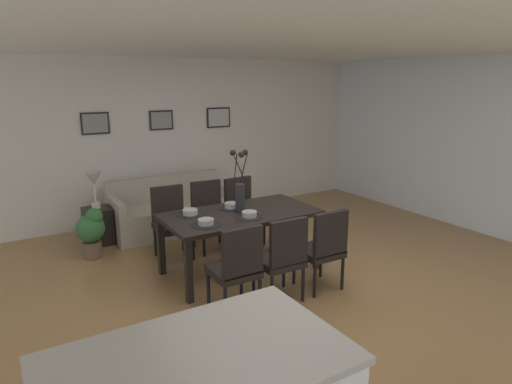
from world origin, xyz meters
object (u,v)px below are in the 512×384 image
(dining_chair_far_left, at_px, (282,255))
(framed_picture_left, at_px, (95,123))
(side_table, at_px, (98,226))
(sofa, at_px, (172,212))
(dining_chair_near_right, at_px, (171,219))
(table_lamp, at_px, (94,182))
(dining_chair_mid_right, at_px, (242,207))
(potted_plant, at_px, (91,231))
(dining_table, at_px, (240,218))
(bowl_near_right, at_px, (190,211))
(bowl_far_right, at_px, (232,205))
(framed_picture_right, at_px, (219,118))
(dining_chair_far_right, at_px, (209,212))
(framed_picture_center, at_px, (161,120))
(centerpiece_vase, at_px, (240,189))
(bowl_near_left, at_px, (206,221))
(bowl_far_left, at_px, (249,214))
(dining_chair_mid_left, at_px, (323,246))
(dining_chair_near_left, at_px, (237,265))

(dining_chair_far_left, height_order, framed_picture_left, framed_picture_left)
(side_table, bearing_deg, sofa, 2.76)
(dining_chair_near_right, height_order, table_lamp, table_lamp)
(dining_chair_mid_right, height_order, framed_picture_left, framed_picture_left)
(dining_chair_near_right, height_order, potted_plant, dining_chair_near_right)
(dining_table, xyz_separation_m, bowl_near_right, (-0.54, 0.21, 0.12))
(bowl_far_right, bearing_deg, dining_chair_far_left, -89.96)
(dining_chair_mid_right, xyz_separation_m, framed_picture_left, (-1.54, 1.71, 1.11))
(bowl_far_right, height_order, side_table, bowl_far_right)
(framed_picture_right, bearing_deg, sofa, -150.01)
(sofa, height_order, framed_picture_left, framed_picture_left)
(dining_table, xyz_separation_m, framed_picture_left, (-1.02, 2.57, 0.96))
(dining_chair_far_right, relative_size, sofa, 0.50)
(framed_picture_left, xyz_separation_m, framed_picture_center, (1.02, 0.00, -0.00))
(dining_table, distance_m, centerpiece_vase, 0.36)
(centerpiece_vase, bearing_deg, dining_chair_mid_right, 59.17)
(bowl_near_right, bearing_deg, framed_picture_center, 77.09)
(bowl_near_left, distance_m, sofa, 2.21)
(dining_chair_near_right, xyz_separation_m, table_lamp, (-0.72, 0.96, 0.38))
(dining_chair_far_right, height_order, framed_picture_center, framed_picture_center)
(dining_chair_near_right, bearing_deg, side_table, 126.87)
(sofa, relative_size, table_lamp, 3.61)
(framed_picture_right, bearing_deg, centerpiece_vase, -111.73)
(dining_chair_far_right, bearing_deg, bowl_far_left, -91.07)
(bowl_far_left, relative_size, framed_picture_left, 0.42)
(dining_chair_mid_left, bearing_deg, potted_plant, 131.09)
(table_lamp, bearing_deg, framed_picture_center, 29.90)
(dining_chair_near_left, height_order, bowl_far_left, dining_chair_near_left)
(dining_chair_near_right, relative_size, framed_picture_left, 2.25)
(dining_chair_far_right, distance_m, bowl_far_left, 1.14)
(framed_picture_right, height_order, potted_plant, framed_picture_right)
(dining_chair_mid_left, xyz_separation_m, framed_picture_center, (-0.53, 3.46, 1.11))
(centerpiece_vase, distance_m, bowl_near_right, 0.63)
(dining_chair_near_right, height_order, bowl_near_right, dining_chair_near_right)
(dining_chair_far_left, relative_size, potted_plant, 1.37)
(bowl_near_right, bearing_deg, dining_chair_mid_right, 31.51)
(framed_picture_right, bearing_deg, bowl_far_left, -110.21)
(framed_picture_center, xyz_separation_m, framed_picture_right, (1.02, -0.00, 0.00))
(dining_chair_near_right, relative_size, table_lamp, 1.80)
(dining_chair_near_right, height_order, centerpiece_vase, centerpiece_vase)
(bowl_near_right, distance_m, sofa, 1.81)
(dining_chair_far_right, bearing_deg, dining_chair_mid_left, -74.24)
(dining_chair_mid_left, height_order, bowl_far_right, dining_chair_mid_left)
(bowl_near_left, height_order, bowl_far_left, same)
(dining_chair_near_left, bearing_deg, table_lamp, 105.26)
(dining_chair_far_right, distance_m, centerpiece_vase, 1.03)
(bowl_far_left, bearing_deg, sofa, 93.60)
(bowl_far_left, relative_size, table_lamp, 0.33)
(sofa, height_order, framed_picture_right, framed_picture_right)
(dining_chair_near_left, relative_size, centerpiece_vase, 1.25)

